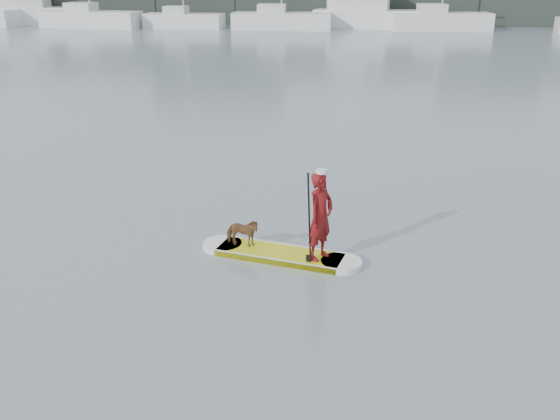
# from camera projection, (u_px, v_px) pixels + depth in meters

# --- Properties ---
(ground) EXTENTS (140.00, 140.00, 0.00)m
(ground) POSITION_uv_depth(u_px,v_px,m) (189.00, 214.00, 14.53)
(ground) COLOR slate
(ground) RESTS_ON ground
(paddleboard) EXTENTS (3.23, 1.39, 0.12)m
(paddleboard) POSITION_uv_depth(u_px,v_px,m) (280.00, 254.00, 12.34)
(paddleboard) COLOR #CCC913
(paddleboard) RESTS_ON ground
(paddler) EXTENTS (0.69, 0.75, 1.71)m
(paddler) POSITION_uv_depth(u_px,v_px,m) (321.00, 216.00, 11.75)
(paddler) COLOR maroon
(paddler) RESTS_ON paddleboard
(white_cap) EXTENTS (0.22, 0.22, 0.07)m
(white_cap) POSITION_uv_depth(u_px,v_px,m) (322.00, 171.00, 11.42)
(white_cap) COLOR silver
(white_cap) RESTS_ON paddler
(dog) EXTENTS (0.72, 0.39, 0.58)m
(dog) POSITION_uv_depth(u_px,v_px,m) (242.00, 232.00, 12.46)
(dog) COLOR #58301E
(dog) RESTS_ON paddleboard
(paddle) EXTENTS (0.10, 0.30, 2.00)m
(paddle) POSITION_uv_depth(u_px,v_px,m) (309.00, 229.00, 11.64)
(paddle) COLOR black
(paddle) RESTS_ON ground
(sailboat_b) EXTENTS (9.52, 3.87, 13.75)m
(sailboat_b) POSITION_uv_depth(u_px,v_px,m) (90.00, 17.00, 57.99)
(sailboat_b) COLOR silver
(sailboat_b) RESTS_ON ground
(sailboat_c) EXTENTS (7.44, 2.89, 10.48)m
(sailboat_c) POSITION_uv_depth(u_px,v_px,m) (183.00, 19.00, 57.83)
(sailboat_c) COLOR silver
(sailboat_c) RESTS_ON ground
(sailboat_d) EXTENTS (8.96, 2.93, 13.13)m
(sailboat_d) POSITION_uv_depth(u_px,v_px,m) (281.00, 19.00, 56.43)
(sailboat_d) COLOR silver
(sailboat_d) RESTS_ON ground
(sailboat_e) EXTENTS (8.92, 3.49, 12.66)m
(sailboat_e) POSITION_uv_depth(u_px,v_px,m) (440.00, 20.00, 55.61)
(sailboat_e) COLOR silver
(sailboat_e) RESTS_ON ground
(motor_yacht_a) EXTENTS (10.35, 4.56, 6.00)m
(motor_yacht_a) POSITION_uv_depth(u_px,v_px,m) (364.00, 9.00, 57.51)
(motor_yacht_a) COLOR silver
(motor_yacht_a) RESTS_ON ground
(motor_yacht_b) EXTENTS (9.46, 4.00, 6.07)m
(motor_yacht_b) POSITION_uv_depth(u_px,v_px,m) (27.00, 7.00, 60.99)
(motor_yacht_b) COLOR silver
(motor_yacht_b) RESTS_ON ground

